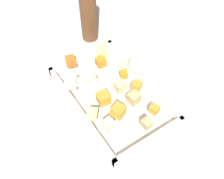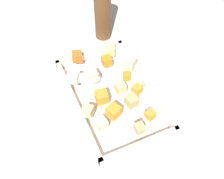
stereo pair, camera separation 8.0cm
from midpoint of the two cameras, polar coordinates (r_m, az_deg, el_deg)
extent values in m
plane|color=beige|center=(0.86, -2.25, -1.62)|extent=(4.00, 4.00, 0.00)
cube|color=white|center=(0.84, -2.72, -2.17)|extent=(0.37, 0.23, 0.01)
cube|color=white|center=(0.86, 3.47, 2.05)|extent=(0.37, 0.01, 0.03)
cube|color=white|center=(0.80, -9.54, -4.80)|extent=(0.37, 0.01, 0.03)
cube|color=white|center=(0.75, 4.65, -10.65)|extent=(0.01, 0.23, 0.03)
cube|color=white|center=(0.93, -8.70, 6.30)|extent=(0.01, 0.23, 0.03)
cube|color=orange|center=(0.76, 5.78, -4.27)|extent=(0.03, 0.03, 0.02)
cube|color=orange|center=(0.81, 2.24, 0.52)|extent=(0.03, 0.03, 0.03)
cube|color=orange|center=(0.87, -5.01, 5.57)|extent=(0.03, 0.03, 0.03)
cube|color=orange|center=(0.84, -0.35, 2.96)|extent=(0.03, 0.03, 0.02)
cube|color=orange|center=(0.88, -11.15, 5.57)|extent=(0.04, 0.04, 0.03)
cube|color=orange|center=(0.78, -4.74, -1.99)|extent=(0.04, 0.04, 0.03)
cube|color=orange|center=(0.75, -1.75, -4.63)|extent=(0.04, 0.04, 0.03)
cube|color=#E0CC89|center=(0.80, -1.20, 0.48)|extent=(0.03, 0.03, 0.03)
cube|color=beige|center=(0.83, -11.13, 1.32)|extent=(0.05, 0.05, 0.03)
cube|color=beige|center=(0.83, -7.61, 2.17)|extent=(0.04, 0.04, 0.03)
cube|color=tan|center=(0.74, 3.97, -7.24)|extent=(0.02, 0.02, 0.02)
cube|color=beige|center=(0.87, -0.13, 5.87)|extent=(0.05, 0.05, 0.03)
cube|color=beige|center=(0.74, -3.84, -7.37)|extent=(0.03, 0.03, 0.03)
cube|color=#E0CC89|center=(0.90, -4.72, 7.97)|extent=(0.04, 0.04, 0.03)
cube|color=tan|center=(0.78, 1.56, -1.93)|extent=(0.04, 0.04, 0.03)
cube|color=#E0CC89|center=(0.76, -7.08, -5.24)|extent=(0.04, 0.04, 0.03)
ellipsoid|color=silver|center=(0.83, -8.14, 1.54)|extent=(0.07, 0.09, 0.02)
cube|color=silver|center=(0.84, 0.49, 2.41)|extent=(0.08, 0.17, 0.01)
cylinder|color=brown|center=(0.97, -7.32, 15.01)|extent=(0.06, 0.06, 0.21)
camera|label=1|loc=(0.04, -92.87, -3.81)|focal=44.48mm
camera|label=2|loc=(0.04, 87.13, 3.81)|focal=44.48mm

